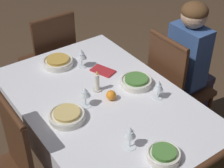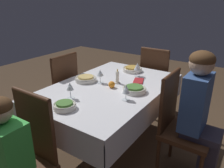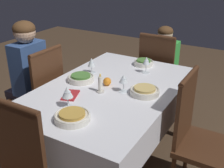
% 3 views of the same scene
% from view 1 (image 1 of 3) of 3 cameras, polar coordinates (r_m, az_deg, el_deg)
% --- Properties ---
extents(dining_table, '(1.51, 0.98, 0.74)m').
position_cam_1_polar(dining_table, '(2.27, -1.37, -4.35)').
color(dining_table, silver).
rests_on(dining_table, ground_plane).
extents(chair_south, '(0.41, 0.41, 0.98)m').
position_cam_1_polar(chair_south, '(2.75, 10.37, -0.05)').
color(chair_south, '#472816').
rests_on(chair_south, ground_plane).
extents(chair_east, '(0.41, 0.41, 0.98)m').
position_cam_1_polar(chair_east, '(3.08, -10.06, 4.27)').
color(chair_east, '#472816').
rests_on(chair_east, ground_plane).
extents(person_adult_denim, '(0.30, 0.34, 1.19)m').
position_cam_1_polar(person_adult_denim, '(2.77, 13.05, 3.47)').
color(person_adult_denim, '#383342').
rests_on(person_adult_denim, ground_plane).
extents(bowl_south, '(0.22, 0.22, 0.06)m').
position_cam_1_polar(bowl_south, '(2.34, 4.06, 0.45)').
color(bowl_south, silver).
rests_on(bowl_south, dining_table).
extents(wine_glass_south, '(0.07, 0.07, 0.14)m').
position_cam_1_polar(wine_glass_south, '(2.20, 7.74, -0.32)').
color(wine_glass_south, white).
rests_on(wine_glass_south, dining_table).
extents(bowl_west, '(0.18, 0.18, 0.06)m').
position_cam_1_polar(bowl_west, '(1.85, 8.62, -11.52)').
color(bowl_west, silver).
rests_on(bowl_west, dining_table).
extents(wine_glass_west, '(0.07, 0.07, 0.15)m').
position_cam_1_polar(wine_glass_west, '(1.84, 3.05, -8.13)').
color(wine_glass_west, white).
rests_on(wine_glass_west, dining_table).
extents(bowl_north, '(0.22, 0.22, 0.06)m').
position_cam_1_polar(bowl_north, '(2.07, -7.47, -5.21)').
color(bowl_north, silver).
rests_on(bowl_north, dining_table).
extents(wine_glass_north, '(0.07, 0.07, 0.14)m').
position_cam_1_polar(wine_glass_north, '(2.11, -4.52, -1.47)').
color(wine_glass_north, white).
rests_on(wine_glass_north, dining_table).
extents(bowl_east, '(0.23, 0.23, 0.06)m').
position_cam_1_polar(bowl_east, '(2.57, -8.95, 3.69)').
color(bowl_east, silver).
rests_on(bowl_east, dining_table).
extents(wine_glass_east, '(0.08, 0.08, 0.15)m').
position_cam_1_polar(wine_glass_east, '(2.49, -5.14, 4.97)').
color(wine_glass_east, white).
rests_on(wine_glass_east, dining_table).
extents(candle_centerpiece, '(0.06, 0.06, 0.15)m').
position_cam_1_polar(candle_centerpiece, '(2.27, -2.51, 0.09)').
color(candle_centerpiece, beige).
rests_on(candle_centerpiece, dining_table).
extents(orange_fruit, '(0.07, 0.07, 0.07)m').
position_cam_1_polar(orange_fruit, '(2.20, -0.16, -1.87)').
color(orange_fruit, orange).
rests_on(orange_fruit, dining_table).
extents(napkin_red_folded, '(0.19, 0.15, 0.01)m').
position_cam_1_polar(napkin_red_folded, '(2.48, -1.52, 2.21)').
color(napkin_red_folded, '#AD2328').
rests_on(napkin_red_folded, dining_table).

